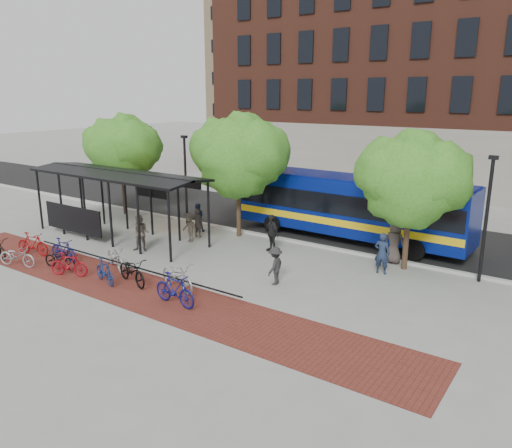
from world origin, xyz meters
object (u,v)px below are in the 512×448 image
Objects in this scene: bus at (350,204)px; pedestrian_8 at (141,233)px; pedestrian_1 at (198,223)px; bike_1 at (33,244)px; pedestrian_2 at (197,217)px; pedestrian_9 at (275,266)px; bike_4 at (60,259)px; bus_shelter at (115,181)px; pedestrian_4 at (271,233)px; bike_2 at (17,256)px; bike_8 at (132,271)px; bike_7 at (105,271)px; pedestrian_3 at (190,228)px; tree_b at (240,153)px; bike_6 at (116,257)px; bike_3 at (63,250)px; lamp_post_right at (487,216)px; pedestrian_6 at (394,242)px; bike_10 at (177,276)px; bike_11 at (175,290)px; pedestrian_7 at (382,253)px; tree_a at (123,146)px; lamp_post_left at (186,177)px; tree_c at (414,177)px; bike_5 at (69,264)px.

bus reaches higher than pedestrian_8.
pedestrian_1 is at bearing 52.72° from pedestrian_8.
pedestrian_8 is (3.72, 3.35, 0.35)m from bike_1.
bus is 7.74× the size of pedestrian_2.
bike_1 is at bearing -79.88° from pedestrian_9.
bike_4 is at bearing -132.97° from pedestrian_8.
bus_shelter reaches higher than pedestrian_4.
bike_2 is (-0.01, -5.67, -2.51)m from bus_shelter.
bike_7 is at bearing 135.71° from bike_8.
bike_2 is 1.22× the size of pedestrian_3.
bike_6 is (-1.44, -7.20, -3.92)m from tree_b.
bus_shelter is 6.94× the size of pedestrian_3.
lamp_post_right is at bearing -64.82° from bike_3.
lamp_post_right is 3.08× the size of bike_7.
pedestrian_1 is at bearing -24.17° from bike_4.
pedestrian_6 is at bearing -27.96° from bike_7.
bus is at bearing 0.70° from bike_10.
pedestrian_2 is 2.01m from pedestrian_3.
bike_2 is at bearing -159.30° from bike_1.
bike_11 is at bearing -105.45° from bike_1.
pedestrian_2 is 8.81m from pedestrian_9.
pedestrian_3 reaches higher than bike_11.
pedestrian_4 is at bearing -24.35° from tree_b.
pedestrian_7 is at bearing -35.89° from bike_6.
bike_3 is 0.81× the size of bike_10.
bike_7 is at bearing -45.11° from tree_a.
lamp_post_left reaches higher than bike_8.
tree_c is 3.20m from pedestrian_6.
bike_1 is at bearing 99.87° from bike_3.
tree_b is (5.23, 3.83, 1.46)m from bus_shelter.
bike_6 is 1.70m from bike_7.
tree_c reaches higher than bike_3.
bus is (5.00, 2.74, -2.56)m from tree_b.
pedestrian_1 is at bearing 114.81° from pedestrian_3.
bike_2 is at bearing -96.69° from lamp_post_left.
pedestrian_6 is 1.09× the size of pedestrian_7.
pedestrian_6 is (5.45, 1.71, 0.07)m from pedestrian_4.
lamp_post_right is at bearing 0.00° from lamp_post_left.
pedestrian_4 reaches higher than bike_11.
lamp_post_left reaches higher than pedestrian_4.
bus is 10.53m from bike_10.
pedestrian_1 is at bearing -26.98° from bike_5.
bus_shelter is at bearing -138.82° from pedestrian_4.
bike_8 is 1.32× the size of pedestrian_2.
bike_3 is 1.01× the size of bike_5.
lamp_post_left reaches higher than bus_shelter.
tree_a is at bearing 116.36° from pedestrian_8.
bike_7 is at bearing -72.12° from pedestrian_3.
pedestrian_3 is 0.98× the size of pedestrian_9.
tree_a is 3.43× the size of pedestrian_8.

